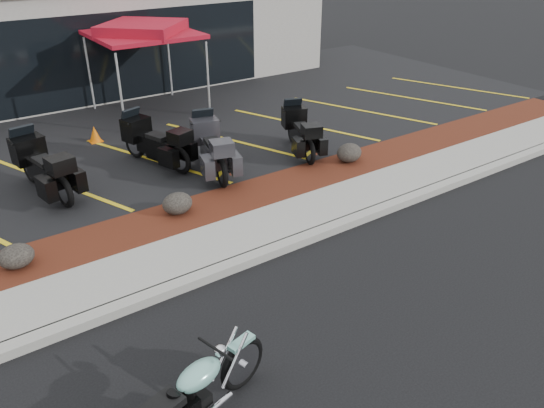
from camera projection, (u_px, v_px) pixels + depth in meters
ground at (297, 283)px, 8.41m from camera, size 90.00×90.00×0.00m
curb at (265, 253)px, 9.03m from camera, size 24.00×0.25×0.15m
sidewalk at (244, 236)px, 9.54m from camera, size 24.00×1.20×0.15m
mulch_bed at (211, 209)px, 10.41m from camera, size 24.00×1.20×0.16m
upper_lot at (115, 132)px, 14.34m from camera, size 26.00×9.60×0.15m
dealership_building at (42, 25)px, 18.00m from camera, size 18.00×8.16×4.00m
boulder_left at (16, 256)px, 8.43m from camera, size 0.56×0.46×0.39m
boulder_mid at (177, 203)px, 10.01m from camera, size 0.58×0.48×0.41m
boulder_right at (349, 153)px, 12.21m from camera, size 0.61×0.51×0.43m
hero_cruiser at (242, 357)px, 6.32m from camera, size 2.70×1.31×0.92m
touring_black_front at (27, 155)px, 11.05m from camera, size 1.20×2.29×1.27m
touring_black_mid at (134, 133)px, 12.27m from camera, size 1.39×2.21×1.20m
touring_grey at (204, 135)px, 12.14m from camera, size 1.33×2.27×1.24m
touring_black_rear at (293, 121)px, 13.16m from camera, size 1.39×2.11×1.15m
traffic_cone at (95, 134)px, 13.39m from camera, size 0.36×0.36×0.40m
popup_canopy at (143, 31)px, 14.54m from camera, size 3.51×3.51×2.53m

